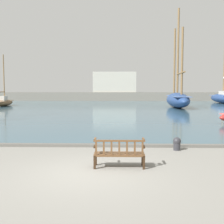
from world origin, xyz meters
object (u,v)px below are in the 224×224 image
sailboat_distant_harbor (4,102)px  mooring_bollard (177,143)px  sailboat_far_starboard (177,99)px  park_bench (119,153)px  sailboat_centre_channel (224,97)px

sailboat_distant_harbor → mooring_bollard: sailboat_distant_harbor is taller
sailboat_distant_harbor → sailboat_far_starboard: size_ratio=0.56×
park_bench → sailboat_centre_channel: sailboat_centre_channel is taller
sailboat_centre_channel → mooring_bollard: size_ratio=24.12×
sailboat_centre_channel → park_bench: bearing=-114.4°
park_bench → sailboat_distant_harbor: size_ratio=0.22×
sailboat_far_starboard → park_bench: bearing=-105.2°
sailboat_centre_channel → sailboat_far_starboard: sailboat_centre_channel is taller
park_bench → sailboat_distant_harbor: bearing=118.1°
mooring_bollard → sailboat_centre_channel: bearing=67.2°
sailboat_distant_harbor → sailboat_centre_channel: (34.08, 8.95, 0.49)m
mooring_bollard → sailboat_distant_harbor: bearing=123.7°
sailboat_far_starboard → mooring_bollard: sailboat_far_starboard is taller
sailboat_distant_harbor → sailboat_far_starboard: sailboat_far_starboard is taller
sailboat_far_starboard → sailboat_centre_channel: bearing=47.8°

